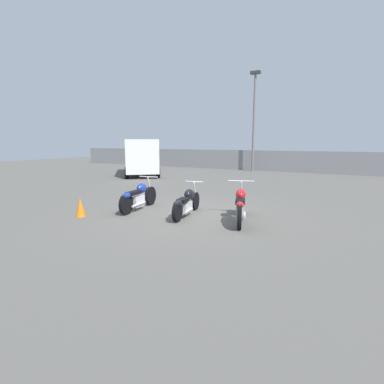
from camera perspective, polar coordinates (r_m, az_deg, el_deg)
The scene contains 8 objects.
ground_plane at distance 8.97m, azimuth -0.55°, elevation -4.26°, with size 60.00×60.00×0.00m, color #5B5954.
fence_back at distance 22.37m, azimuth 18.23°, elevation 5.52°, with size 40.00×0.04×1.51m.
light_pole_left at distance 22.50m, azimuth 11.76°, elevation 14.55°, with size 0.70×0.35×7.01m.
motorcycle_slot_0 at distance 9.63m, azimuth -10.20°, elevation -0.89°, with size 0.68×2.10×1.00m.
motorcycle_slot_1 at distance 8.73m, azimuth -1.05°, elevation -2.05°, with size 0.68×2.09×0.93m.
motorcycle_slot_2 at distance 8.17m, azimuth 9.19°, elevation -2.53°, with size 0.99×2.11×1.04m.
parked_van at distance 19.82m, azimuth -9.67°, elevation 6.87°, with size 4.73×5.06×2.28m.
traffic_cone_near at distance 9.26m, azimuth -20.49°, elevation -2.71°, with size 0.28×0.28×0.54m.
Camera 1 is at (4.35, -7.54, 2.14)m, focal length 28.00 mm.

